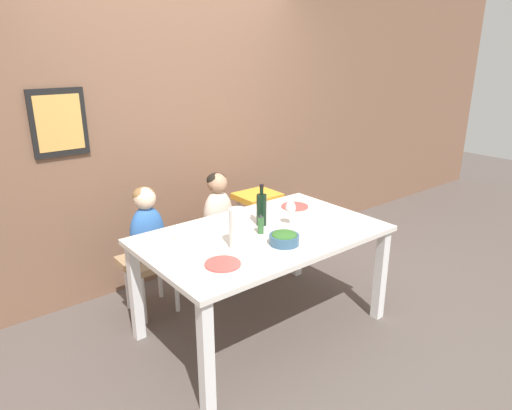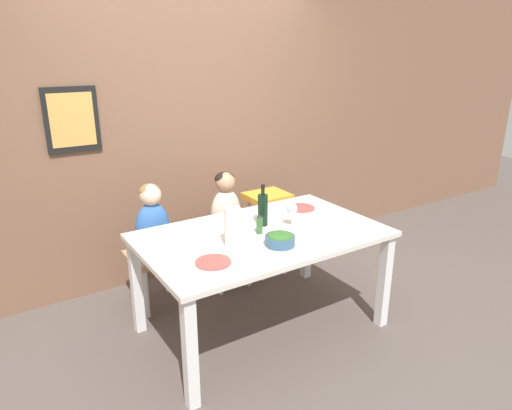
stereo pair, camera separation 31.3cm
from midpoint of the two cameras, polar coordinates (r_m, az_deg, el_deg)
ground_plane at (r=3.50m, az=-1.85°, el=-14.96°), size 14.00×14.00×0.00m
wall_back at (r=3.97m, az=-12.70°, el=9.81°), size 10.00×0.09×2.70m
dining_table at (r=3.18m, az=-1.97°, el=-5.01°), size 1.66×1.02×0.75m
chair_far_left at (r=3.64m, az=-15.53°, el=-7.42°), size 0.42×0.37×0.45m
chair_far_center at (r=3.89m, az=-6.97°, el=-5.02°), size 0.42×0.37×0.45m
chair_right_highchair at (r=4.03m, az=-2.07°, el=-0.93°), size 0.36×0.31×0.75m
person_child_left at (r=3.50m, az=-16.04°, el=-2.18°), size 0.27×0.17×0.56m
person_child_center at (r=3.76m, az=-7.19°, el=-0.07°), size 0.27×0.17×0.56m
wine_bottle at (r=3.23m, az=-2.08°, el=-0.52°), size 0.07×0.07×0.30m
paper_towel_roll at (r=2.88m, az=-5.46°, el=-2.96°), size 0.10×0.10×0.26m
wine_glass_near at (r=3.23m, az=1.59°, el=-0.44°), size 0.07×0.07×0.18m
salad_bowl_large at (r=2.94m, az=0.50°, el=-4.20°), size 0.20×0.20×0.09m
dinner_plate_front_left at (r=2.71m, az=-7.53°, el=-7.39°), size 0.21×0.21×0.01m
dinner_plate_back_left at (r=3.13m, az=-11.26°, el=-3.81°), size 0.21×0.21×0.01m
dinner_plate_back_right at (r=3.64m, az=2.42°, el=-0.22°), size 0.21×0.21×0.01m
condiment_bottle_hot_sauce at (r=3.10m, az=-2.25°, el=-2.50°), size 0.04×0.04×0.14m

